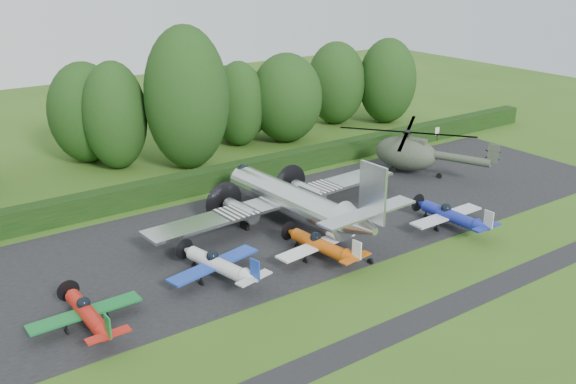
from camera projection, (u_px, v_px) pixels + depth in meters
ground at (346, 283)px, 42.57m from camera, size 160.00×160.00×0.00m
apron at (264, 233)px, 50.24m from camera, size 70.00×18.00×0.01m
taxiway_verge at (411, 324)px, 37.97m from camera, size 70.00×2.00×0.00m
hedgerow at (199, 192)px, 58.67m from camera, size 90.00×1.60×2.00m
transport_plane at (292, 201)px, 50.83m from camera, size 23.92×18.35×7.67m
light_plane_red at (88, 313)px, 37.06m from camera, size 6.64×6.98×2.55m
light_plane_white at (219, 265)px, 42.65m from camera, size 7.09×7.46×2.73m
light_plane_orange at (321, 245)px, 45.55m from camera, size 6.84×7.19×2.63m
light_plane_blue at (451, 216)px, 50.54m from camera, size 7.05×7.41×2.71m
helicopter at (407, 151)px, 62.98m from camera, size 13.24×15.50×4.27m
sign_board at (428, 133)px, 73.60m from camera, size 2.90×0.11×1.63m
tree_1 at (239, 104)px, 71.12m from camera, size 5.65×5.65×9.53m
tree_2 at (187, 98)px, 62.97m from camera, size 8.35×8.35×14.26m
tree_4 at (387, 81)px, 80.71m from camera, size 7.24×7.24×10.66m
tree_6 at (336, 83)px, 80.28m from camera, size 7.36×7.36×10.31m
tree_8 at (286, 98)px, 72.66m from camera, size 8.17×8.17×10.13m
tree_9 at (115, 116)px, 63.31m from camera, size 6.31×6.31×10.86m
tree_10 at (85, 113)px, 65.49m from camera, size 7.51×7.51×10.40m
tree_11 at (236, 103)px, 73.02m from camera, size 7.87×7.87×8.87m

